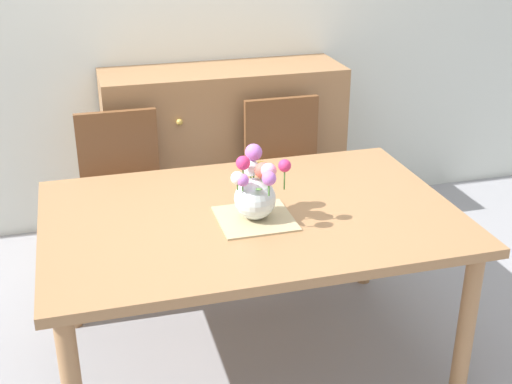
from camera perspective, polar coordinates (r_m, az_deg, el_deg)
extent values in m
plane|color=#939399|center=(3.16, -0.42, -13.74)|extent=(12.00, 12.00, 0.00)
cube|color=#9E7047|center=(2.78, -0.47, -2.07)|extent=(1.68, 1.11, 0.04)
cylinder|color=#9E7047|center=(2.87, 17.23, -10.81)|extent=(0.07, 0.07, 0.69)
cylinder|color=#9E7047|center=(3.30, -15.57, -5.75)|extent=(0.07, 0.07, 0.69)
cylinder|color=#9E7047|center=(3.58, 9.33, -2.63)|extent=(0.07, 0.07, 0.69)
cube|color=brown|center=(3.56, -10.94, -0.98)|extent=(0.42, 0.42, 0.04)
cylinder|color=brown|center=(3.52, -7.43, -5.36)|extent=(0.04, 0.04, 0.44)
cylinder|color=brown|center=(3.50, -13.30, -6.04)|extent=(0.04, 0.04, 0.44)
cylinder|color=brown|center=(3.83, -8.25, -2.80)|extent=(0.04, 0.04, 0.44)
cylinder|color=brown|center=(3.82, -13.61, -3.41)|extent=(0.04, 0.04, 0.44)
cube|color=brown|center=(3.65, -11.51, 3.51)|extent=(0.42, 0.04, 0.42)
cube|color=brown|center=(3.72, 2.96, 0.58)|extent=(0.42, 0.42, 0.04)
cylinder|color=brown|center=(3.72, 6.39, -3.55)|extent=(0.04, 0.04, 0.44)
cylinder|color=brown|center=(3.62, 1.06, -4.28)|extent=(0.04, 0.04, 0.44)
cylinder|color=brown|center=(4.02, 4.52, -1.27)|extent=(0.04, 0.04, 0.44)
cylinder|color=brown|center=(3.92, -0.43, -1.88)|extent=(0.04, 0.04, 0.44)
cube|color=brown|center=(3.80, 2.13, 4.85)|extent=(0.42, 0.04, 0.42)
cube|color=#9E7047|center=(4.10, -2.67, 3.50)|extent=(1.40, 0.44, 1.00)
sphere|color=#B7933D|center=(3.73, -6.44, 5.85)|extent=(0.04, 0.04, 0.04)
sphere|color=#B7933D|center=(3.87, 2.41, 6.63)|extent=(0.04, 0.04, 0.04)
sphere|color=#B7933D|center=(3.88, -6.17, 0.23)|extent=(0.04, 0.04, 0.04)
sphere|color=#B7933D|center=(4.00, 2.31, 1.16)|extent=(0.04, 0.04, 0.04)
cube|color=tan|center=(2.71, 0.00, -2.24)|extent=(0.30, 0.30, 0.01)
sphere|color=silver|center=(2.67, 0.00, -0.56)|extent=(0.17, 0.17, 0.17)
sphere|color=#B266C6|center=(2.67, -0.20, 3.35)|extent=(0.07, 0.07, 0.07)
cylinder|color=#478438|center=(2.69, -0.20, 2.28)|extent=(0.01, 0.01, 0.11)
sphere|color=#D12D66|center=(2.61, -1.10, 2.46)|extent=(0.06, 0.06, 0.06)
cylinder|color=#478438|center=(2.63, -1.09, 1.52)|extent=(0.01, 0.01, 0.09)
sphere|color=#E55B4C|center=(2.62, 0.59, 1.82)|extent=(0.07, 0.07, 0.07)
cylinder|color=#478438|center=(2.63, 0.59, 1.18)|extent=(0.01, 0.01, 0.06)
sphere|color=#EA9EBC|center=(2.59, 1.08, 1.80)|extent=(0.06, 0.06, 0.06)
cylinder|color=#478438|center=(2.60, 1.07, 1.05)|extent=(0.01, 0.01, 0.07)
sphere|color=#D12D66|center=(2.57, 2.42, 2.23)|extent=(0.05, 0.05, 0.05)
cylinder|color=#478438|center=(2.59, 2.40, 1.22)|extent=(0.01, 0.01, 0.10)
sphere|color=white|center=(2.68, -0.50, 2.02)|extent=(0.07, 0.07, 0.07)
cylinder|color=#478438|center=(2.69, -0.50, 1.57)|extent=(0.01, 0.01, 0.05)
sphere|color=#EFD14C|center=(2.72, 0.42, 2.06)|extent=(0.05, 0.05, 0.05)
cylinder|color=#478438|center=(2.73, 0.42, 1.74)|extent=(0.01, 0.01, 0.03)
sphere|color=#B266C6|center=(2.52, 1.10, 1.14)|extent=(0.05, 0.05, 0.05)
cylinder|color=#478438|center=(2.54, 1.10, 0.41)|extent=(0.01, 0.01, 0.07)
sphere|color=#B266C6|center=(2.57, -1.14, 1.00)|extent=(0.05, 0.05, 0.05)
cylinder|color=#478438|center=(2.58, -1.13, 0.54)|extent=(0.01, 0.01, 0.05)
sphere|color=#EFD14C|center=(2.61, 0.56, 1.82)|extent=(0.05, 0.05, 0.05)
cylinder|color=#478438|center=(2.62, 0.56, 1.17)|extent=(0.01, 0.01, 0.06)
sphere|color=white|center=(2.58, -1.57, 1.18)|extent=(0.05, 0.05, 0.05)
cylinder|color=#478438|center=(2.59, -1.56, 0.67)|extent=(0.01, 0.01, 0.05)
ellipsoid|color=#478438|center=(2.68, 0.79, 1.54)|extent=(0.07, 0.06, 0.02)
ellipsoid|color=#478438|center=(2.57, 0.25, 0.24)|extent=(0.03, 0.07, 0.03)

